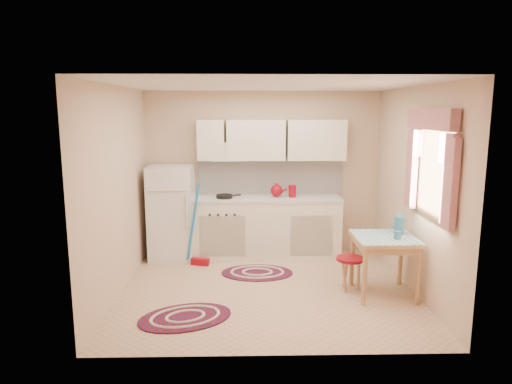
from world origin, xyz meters
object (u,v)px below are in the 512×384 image
table (384,266)px  stool (350,274)px  fridge (172,213)px  base_cabinets (265,228)px

table → stool: size_ratio=1.71×
fridge → base_cabinets: fridge is taller
table → stool: table is taller
table → fridge: bearing=152.0°
stool → fridge: bearing=151.1°
fridge → base_cabinets: bearing=2.0°
base_cabinets → stool: (1.00, -1.37, -0.23)m
fridge → table: size_ratio=1.94×
base_cabinets → stool: size_ratio=5.36×
fridge → table: 3.15m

